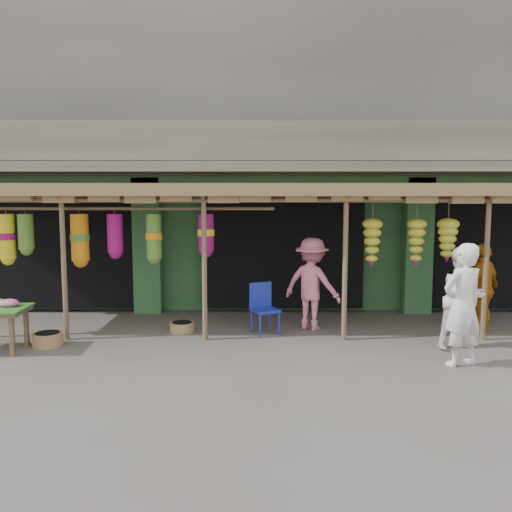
{
  "coord_description": "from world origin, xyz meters",
  "views": [
    {
      "loc": [
        -0.55,
        -8.98,
        2.45
      ],
      "look_at": [
        -0.59,
        1.0,
        1.39
      ],
      "focal_mm": 35.0,
      "sensor_mm": 36.0,
      "label": 1
    }
  ],
  "objects_px": {
    "person_vendor": "(483,289)",
    "person_shopper": "(312,284)",
    "blue_chair": "(263,305)",
    "person_right": "(463,299)",
    "person_front": "(463,305)"
  },
  "relations": [
    {
      "from": "person_front",
      "to": "blue_chair",
      "type": "bearing_deg",
      "value": -53.84
    },
    {
      "from": "blue_chair",
      "to": "person_front",
      "type": "relative_size",
      "value": 0.51
    },
    {
      "from": "person_front",
      "to": "person_shopper",
      "type": "distance_m",
      "value": 2.98
    },
    {
      "from": "person_front",
      "to": "person_right",
      "type": "relative_size",
      "value": 1.08
    },
    {
      "from": "person_shopper",
      "to": "person_right",
      "type": "bearing_deg",
      "value": -177.29
    },
    {
      "from": "person_right",
      "to": "person_vendor",
      "type": "height_order",
      "value": "person_right"
    },
    {
      "from": "blue_chair",
      "to": "person_right",
      "type": "relative_size",
      "value": 0.55
    },
    {
      "from": "blue_chair",
      "to": "person_vendor",
      "type": "distance_m",
      "value": 4.14
    },
    {
      "from": "blue_chair",
      "to": "person_vendor",
      "type": "height_order",
      "value": "person_vendor"
    },
    {
      "from": "blue_chair",
      "to": "person_right",
      "type": "bearing_deg",
      "value": -42.37
    },
    {
      "from": "person_front",
      "to": "person_vendor",
      "type": "bearing_deg",
      "value": -142.82
    },
    {
      "from": "blue_chair",
      "to": "person_vendor",
      "type": "xyz_separation_m",
      "value": [
        4.13,
        -0.0,
        0.32
      ]
    },
    {
      "from": "person_right",
      "to": "person_vendor",
      "type": "distance_m",
      "value": 1.33
    },
    {
      "from": "person_front",
      "to": "person_right",
      "type": "distance_m",
      "value": 0.9
    },
    {
      "from": "person_vendor",
      "to": "person_shopper",
      "type": "relative_size",
      "value": 0.95
    }
  ]
}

